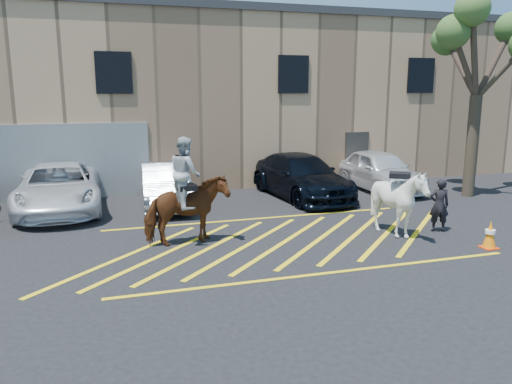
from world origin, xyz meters
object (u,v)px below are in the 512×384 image
object	(u,v)px
saddled_white	(398,202)
tree	(481,42)
traffic_cone	(490,234)
handler	(439,205)
car_white_suv	(380,170)
car_white_pickup	(59,188)
mounted_bay	(186,202)
car_silver_sedan	(166,185)
car_blue_suv	(301,176)

from	to	relation	value
saddled_white	tree	size ratio (longest dim) A/B	0.32
traffic_cone	tree	size ratio (longest dim) A/B	0.10
handler	car_white_suv	bearing A→B (deg)	-83.86
tree	handler	bearing A→B (deg)	-137.88
car_white_pickup	traffic_cone	distance (m)	13.22
mounted_bay	tree	bearing A→B (deg)	14.27
saddled_white	tree	xyz separation A→B (m)	(5.59, 3.87, 4.72)
mounted_bay	tree	xyz separation A→B (m)	(11.28, 2.87, 4.55)
mounted_bay	traffic_cone	xyz separation A→B (m)	(7.36, -2.65, -0.78)
car_white_pickup	mounted_bay	size ratio (longest dim) A/B	1.99
handler	traffic_cone	xyz separation A→B (m)	(0.27, -1.73, -0.41)
tree	traffic_cone	bearing A→B (deg)	-125.42
saddled_white	handler	bearing A→B (deg)	2.98
handler	traffic_cone	size ratio (longest dim) A/B	2.11
saddled_white	traffic_cone	distance (m)	2.43
car_silver_sedan	car_white_suv	size ratio (longest dim) A/B	0.95
saddled_white	mounted_bay	bearing A→B (deg)	170.07
car_white_pickup	tree	world-z (taller)	tree
car_silver_sedan	mounted_bay	distance (m)	4.61
car_white_suv	tree	distance (m)	5.90
car_blue_suv	mounted_bay	distance (m)	6.87
car_blue_suv	saddled_white	distance (m)	5.62
car_silver_sedan	saddled_white	size ratio (longest dim) A/B	1.95
car_white_pickup	car_white_suv	xyz separation A→B (m)	(12.07, -0.09, 0.03)
car_white_suv	saddled_white	size ratio (longest dim) A/B	2.06
traffic_cone	saddled_white	bearing A→B (deg)	135.21
car_silver_sedan	saddled_white	bearing A→B (deg)	-41.20
car_white_pickup	car_blue_suv	xyz separation A→B (m)	(8.56, -0.35, 0.01)
car_white_suv	saddled_white	distance (m)	6.53
car_blue_suv	traffic_cone	distance (m)	7.60
car_white_suv	mounted_bay	distance (m)	9.89
car_silver_sedan	handler	world-z (taller)	handler
car_silver_sedan	tree	world-z (taller)	tree
car_blue_suv	mounted_bay	bearing A→B (deg)	-143.65
mounted_bay	car_silver_sedan	bearing A→B (deg)	89.64
car_blue_suv	car_white_pickup	bearing A→B (deg)	172.05
handler	tree	bearing A→B (deg)	-116.97
car_white_suv	saddled_white	bearing A→B (deg)	-116.08
traffic_cone	mounted_bay	bearing A→B (deg)	160.19
car_silver_sedan	car_white_suv	xyz separation A→B (m)	(8.58, 0.25, 0.07)
car_white_suv	traffic_cone	distance (m)	7.62
mounted_bay	traffic_cone	distance (m)	7.86
handler	mounted_bay	distance (m)	7.16
car_silver_sedan	saddled_white	distance (m)	7.96
handler	traffic_cone	bearing A→B (deg)	119.76
traffic_cone	car_white_suv	bearing A→B (deg)	80.51
car_blue_suv	car_white_suv	xyz separation A→B (m)	(3.51, 0.26, 0.02)
car_silver_sedan	saddled_white	xyz separation A→B (m)	(5.66, -5.59, 0.22)
car_blue_suv	car_white_suv	bearing A→B (deg)	-1.45
car_white_suv	saddled_white	world-z (taller)	saddled_white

